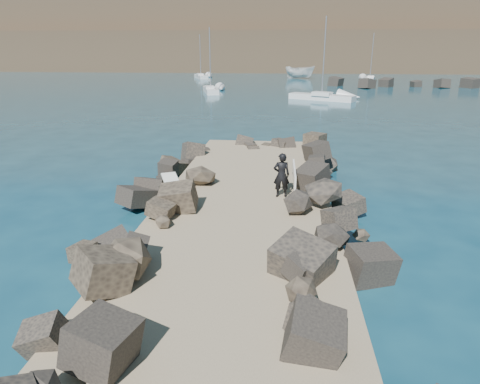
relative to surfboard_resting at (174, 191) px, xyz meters
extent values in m
plane|color=#0F384C|center=(2.43, -0.30, -1.04)|extent=(800.00, 800.00, 0.00)
cube|color=#8C7759|center=(2.43, -2.30, -0.74)|extent=(6.00, 26.00, 0.60)
cube|color=black|center=(-0.47, -1.80, -0.54)|extent=(2.60, 22.00, 1.00)
cube|color=black|center=(5.33, -1.80, -0.54)|extent=(2.60, 22.00, 1.00)
cube|color=#2D4919|center=(12.43, 159.70, 14.96)|extent=(360.00, 140.00, 32.00)
cube|color=white|center=(0.00, 0.00, 0.00)|extent=(1.38, 2.14, 0.07)
imported|color=silver|center=(6.68, 73.35, 0.17)|extent=(6.60, 5.14, 2.42)
imported|color=black|center=(3.70, 0.99, 0.37)|extent=(0.63, 0.46, 1.62)
cube|color=white|center=(4.15, 0.99, 0.42)|extent=(0.10, 2.01, 0.63)
cube|color=silver|center=(8.04, 36.95, -0.79)|extent=(7.55, 5.07, 0.80)
cylinder|color=gray|center=(8.04, 36.95, 3.77)|extent=(0.12, 0.12, 8.42)
cube|color=silver|center=(8.04, 36.52, -0.29)|extent=(2.47, 2.08, 0.44)
cube|color=silver|center=(-6.06, 44.05, -0.79)|extent=(3.24, 7.09, 0.80)
cylinder|color=gray|center=(-6.06, 44.05, 3.38)|extent=(0.12, 0.12, 7.62)
cube|color=silver|center=(-6.06, 43.24, -0.29)|extent=(1.57, 2.16, 0.44)
cube|color=silver|center=(19.20, 68.44, -0.79)|extent=(3.05, 7.08, 0.80)
cylinder|color=gray|center=(19.20, 68.44, 3.37)|extent=(0.12, 0.12, 7.61)
cube|color=silver|center=(19.20, 67.63, -0.29)|extent=(1.52, 2.14, 0.44)
cube|color=silver|center=(-12.68, 71.98, -0.79)|extent=(3.88, 6.93, 0.80)
cylinder|color=gray|center=(-12.68, 71.98, 3.33)|extent=(0.12, 0.12, 7.53)
cube|color=silver|center=(-12.68, 71.21, -0.29)|extent=(1.71, 2.18, 0.44)
camera|label=1|loc=(3.69, -13.77, 4.71)|focal=32.00mm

